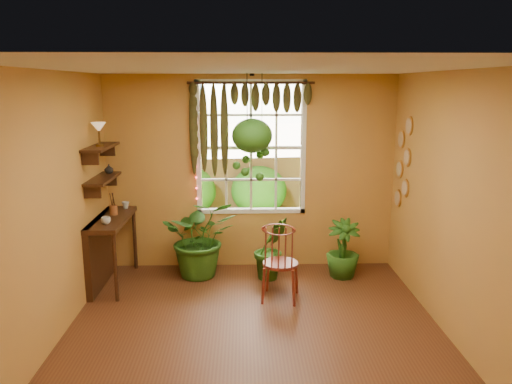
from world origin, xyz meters
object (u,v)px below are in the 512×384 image
(counter_ledge, at_px, (104,243))
(potted_plant_left, at_px, (201,237))
(windsor_chair, at_px, (280,274))
(potted_plant_mid, at_px, (271,248))
(hanging_basket, at_px, (252,139))

(counter_ledge, height_order, potted_plant_left, potted_plant_left)
(windsor_chair, xyz_separation_m, potted_plant_mid, (-0.07, 0.68, 0.09))
(potted_plant_mid, bearing_deg, hanging_basket, 142.37)
(hanging_basket, bearing_deg, potted_plant_mid, -37.63)
(potted_plant_left, distance_m, potted_plant_mid, 0.96)
(potted_plant_left, distance_m, hanging_basket, 1.49)
(potted_plant_mid, xyz_separation_m, hanging_basket, (-0.25, 0.19, 1.44))
(counter_ledge, distance_m, windsor_chair, 2.32)
(counter_ledge, relative_size, hanging_basket, 0.87)
(potted_plant_left, xyz_separation_m, potted_plant_mid, (0.95, -0.13, -0.12))
(counter_ledge, distance_m, hanging_basket, 2.34)
(counter_ledge, height_order, windsor_chair, windsor_chair)
(potted_plant_mid, height_order, hanging_basket, hanging_basket)
(counter_ledge, relative_size, potted_plant_left, 1.10)
(windsor_chair, height_order, hanging_basket, hanging_basket)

